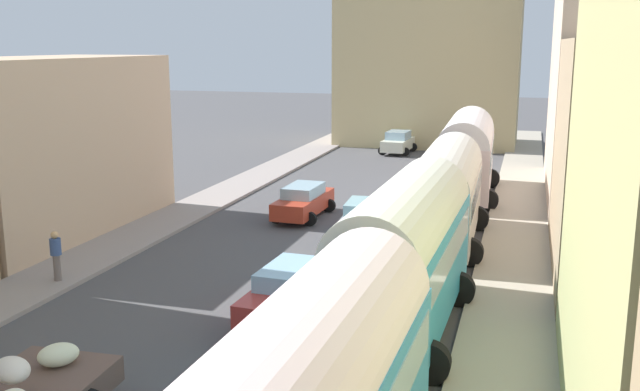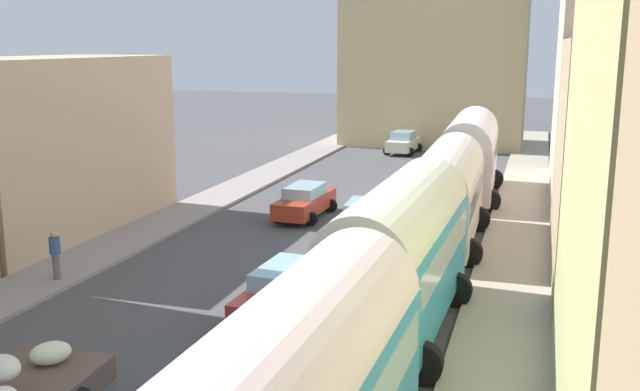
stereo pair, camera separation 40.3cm
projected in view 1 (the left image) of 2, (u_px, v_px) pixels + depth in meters
ground_plane at (344, 221)px, 31.10m from camera, size 154.00×154.00×0.00m
sidewalk_left at (192, 209)px, 33.08m from camera, size 2.50×70.00×0.14m
sidewalk_right at (516, 232)px, 29.08m from camera, size 2.50×70.00×0.14m
building_left_2 at (48, 147)px, 28.63m from camera, size 4.95×11.50×7.05m
building_right_3 at (615, 65)px, 34.53m from camera, size 5.60×14.63×13.09m
distant_church at (429, 64)px, 53.33m from camera, size 13.21×7.11×17.93m
parked_bus_1 at (405, 250)px, 18.55m from camera, size 3.35×8.42×4.18m
parked_bus_2 at (446, 190)px, 27.04m from camera, size 3.31×8.16×3.89m
parked_bus_3 at (467, 151)px, 35.44m from camera, size 3.51×9.10×4.21m
car_0 at (303, 201)px, 31.58m from camera, size 2.21×4.38×1.47m
car_1 at (398, 142)px, 50.07m from camera, size 2.35×3.95×1.56m
car_2 at (294, 293)px, 19.77m from camera, size 2.45×4.47×1.59m
car_3 at (367, 219)px, 28.28m from camera, size 2.50×3.93×1.48m
pedestrian_1 at (56, 254)px, 22.71m from camera, size 0.49×0.49×1.77m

